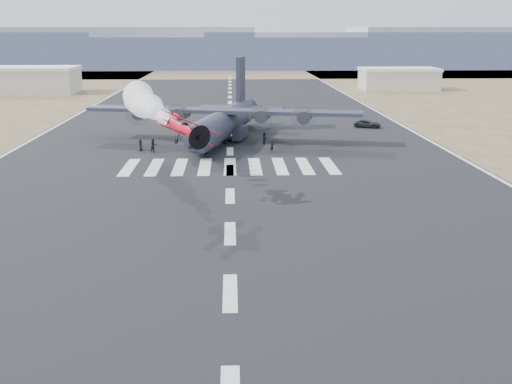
{
  "coord_description": "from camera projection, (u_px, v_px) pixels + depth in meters",
  "views": [
    {
      "loc": [
        0.14,
        -25.16,
        15.87
      ],
      "look_at": [
        2.0,
        21.67,
        4.0
      ],
      "focal_mm": 45.0,
      "sensor_mm": 36.0,
      "label": 1
    }
  ],
  "objects": [
    {
      "name": "scrub_far",
      "position": [
        230.0,
        72.0,
        251.05
      ],
      "size": [
        500.0,
        80.0,
        0.0
      ],
      "primitive_type": "cube",
      "color": "brown",
      "rests_on": "ground"
    },
    {
      "name": "runway_markings",
      "position": [
        230.0,
        151.0,
        86.38
      ],
      "size": [
        60.0,
        260.0,
        0.01
      ],
      "primitive_type": null,
      "color": "silver",
      "rests_on": "ground"
    },
    {
      "name": "ridge_seg_c",
      "position": [
        79.0,
        48.0,
        275.53
      ],
      "size": [
        150.0,
        50.0,
        17.0
      ],
      "primitive_type": "cube",
      "color": "#828CA5",
      "rests_on": "ground"
    },
    {
      "name": "ridge_seg_d",
      "position": [
        230.0,
        52.0,
        278.52
      ],
      "size": [
        150.0,
        50.0,
        13.0
      ],
      "primitive_type": "cube",
      "color": "#828CA5",
      "rests_on": "ground"
    },
    {
      "name": "ridge_seg_e",
      "position": [
        378.0,
        50.0,
        280.77
      ],
      "size": [
        150.0,
        50.0,
        15.0
      ],
      "primitive_type": "cube",
      "color": "#828CA5",
      "rests_on": "ground"
    },
    {
      "name": "hangar_left",
      "position": [
        29.0,
        80.0,
        165.89
      ],
      "size": [
        24.5,
        14.5,
        6.7
      ],
      "color": "#A8A495",
      "rests_on": "ground"
    },
    {
      "name": "hangar_right",
      "position": [
        399.0,
        79.0,
        174.59
      ],
      "size": [
        20.5,
        12.5,
        5.9
      ],
      "color": "#A8A495",
      "rests_on": "ground"
    },
    {
      "name": "aerobatic_biplane",
      "position": [
        185.0,
        129.0,
        59.64
      ],
      "size": [
        5.86,
        5.99,
        4.09
      ],
      "rotation": [
        0.0,
        0.45,
        0.3
      ],
      "color": "#B30B32"
    },
    {
      "name": "smoke_trail",
      "position": [
        143.0,
        102.0,
        80.25
      ],
      "size": [
        9.76,
        26.07,
        4.03
      ],
      "rotation": [
        0.0,
        0.0,
        0.3
      ],
      "color": "white"
    },
    {
      "name": "transport_aircraft",
      "position": [
        226.0,
        119.0,
        94.92
      ],
      "size": [
        40.17,
        32.86,
        11.66
      ],
      "rotation": [
        0.0,
        0.0,
        -0.22
      ],
      "color": "#222433",
      "rests_on": "ground"
    },
    {
      "name": "support_vehicle",
      "position": [
        367.0,
        124.0,
        107.24
      ],
      "size": [
        4.94,
        3.66,
        1.25
      ],
      "primitive_type": "imported",
      "rotation": [
        0.0,
        0.0,
        1.17
      ],
      "color": "black",
      "rests_on": "ground"
    },
    {
      "name": "crew_a",
      "position": [
        190.0,
        138.0,
        92.32
      ],
      "size": [
        0.74,
        0.76,
        1.61
      ],
      "primitive_type": "imported",
      "rotation": [
        0.0,
        0.0,
        2.21
      ],
      "color": "black",
      "rests_on": "ground"
    },
    {
      "name": "crew_b",
      "position": [
        206.0,
        137.0,
        92.32
      ],
      "size": [
        0.98,
        0.9,
        1.72
      ],
      "primitive_type": "imported",
      "rotation": [
        0.0,
        0.0,
        3.76
      ],
      "color": "black",
      "rests_on": "ground"
    },
    {
      "name": "crew_c",
      "position": [
        196.0,
        146.0,
        85.36
      ],
      "size": [
        0.88,
        1.27,
        1.79
      ],
      "primitive_type": "imported",
      "rotation": [
        0.0,
        0.0,
        5.04
      ],
      "color": "black",
      "rests_on": "ground"
    },
    {
      "name": "crew_d",
      "position": [
        225.0,
        138.0,
        91.77
      ],
      "size": [
        1.08,
        0.91,
        1.64
      ],
      "primitive_type": "imported",
      "rotation": [
        0.0,
        0.0,
        3.68
      ],
      "color": "black",
      "rests_on": "ground"
    },
    {
      "name": "crew_e",
      "position": [
        140.0,
        145.0,
        86.56
      ],
      "size": [
        0.69,
        0.89,
        1.61
      ],
      "primitive_type": "imported",
      "rotation": [
        0.0,
        0.0,
        4.42
      ],
      "color": "black",
      "rests_on": "ground"
    },
    {
      "name": "crew_f",
      "position": [
        264.0,
        138.0,
        91.75
      ],
      "size": [
        0.87,
        1.61,
        1.66
      ],
      "primitive_type": "imported",
      "rotation": [
        0.0,
        0.0,
        1.82
      ],
      "color": "black",
      "rests_on": "ground"
    },
    {
      "name": "crew_g",
      "position": [
        272.0,
        146.0,
        85.4
      ],
      "size": [
        0.81,
        0.82,
        1.74
      ],
      "primitive_type": "imported",
      "rotation": [
        0.0,
        0.0,
        0.83
      ],
      "color": "black",
      "rests_on": "ground"
    },
    {
      "name": "crew_h",
      "position": [
        153.0,
        146.0,
        85.23
      ],
      "size": [
        1.05,
        0.97,
        1.84
      ],
      "primitive_type": "imported",
      "rotation": [
        0.0,
        0.0,
        0.63
      ],
      "color": "black",
      "rests_on": "ground"
    }
  ]
}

